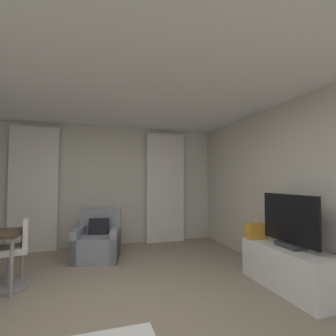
{
  "coord_description": "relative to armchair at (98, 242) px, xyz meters",
  "views": [
    {
      "loc": [
        -0.29,
        -2.67,
        1.42
      ],
      "look_at": [
        0.89,
        1.15,
        1.61
      ],
      "focal_mm": 26.69,
      "sensor_mm": 36.0,
      "label": 1
    }
  ],
  "objects": [
    {
      "name": "ground_plane",
      "position": [
        0.15,
        -2.11,
        -0.29
      ],
      "size": [
        12.0,
        12.0,
        0.0
      ],
      "primitive_type": "plane",
      "color": "gray"
    },
    {
      "name": "wall_window",
      "position": [
        0.15,
        0.92,
        1.01
      ],
      "size": [
        5.12,
        0.06,
        2.6
      ],
      "color": "beige",
      "rests_on": "ground"
    },
    {
      "name": "wall_right",
      "position": [
        2.68,
        -2.11,
        1.01
      ],
      "size": [
        0.06,
        6.12,
        2.6
      ],
      "color": "beige",
      "rests_on": "ground"
    },
    {
      "name": "ceiling",
      "position": [
        0.15,
        -2.11,
        2.34
      ],
      "size": [
        5.12,
        6.12,
        0.06
      ],
      "primitive_type": "cube",
      "color": "white",
      "rests_on": "wall_left"
    },
    {
      "name": "curtain_left_panel",
      "position": [
        -1.22,
        0.79,
        0.96
      ],
      "size": [
        0.9,
        0.06,
        2.5
      ],
      "color": "silver",
      "rests_on": "ground"
    },
    {
      "name": "curtain_right_panel",
      "position": [
        1.53,
        0.79,
        0.96
      ],
      "size": [
        0.9,
        0.06,
        2.5
      ],
      "color": "silver",
      "rests_on": "ground"
    },
    {
      "name": "armchair",
      "position": [
        0.0,
        0.0,
        0.0
      ],
      "size": [
        0.92,
        0.93,
        0.86
      ],
      "color": "gray",
      "rests_on": "ground"
    },
    {
      "name": "desk_chair",
      "position": [
        -1.1,
        -0.97,
        0.11
      ],
      "size": [
        0.48,
        0.48,
        0.88
      ],
      "color": "gray",
      "rests_on": "ground"
    },
    {
      "name": "tv_console",
      "position": [
        2.35,
        -2.08,
        -0.01
      ],
      "size": [
        0.52,
        1.31,
        0.55
      ],
      "color": "white",
      "rests_on": "ground"
    },
    {
      "name": "tv_flatscreen",
      "position": [
        2.35,
        -2.11,
        0.58
      ],
      "size": [
        0.2,
        0.92,
        0.69
      ],
      "color": "#333338",
      "rests_on": "tv_console"
    },
    {
      "name": "handbag_primary",
      "position": [
        2.24,
        -1.57,
        0.38
      ],
      "size": [
        0.3,
        0.14,
        0.37
      ],
      "color": "orange",
      "rests_on": "tv_console"
    }
  ]
}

